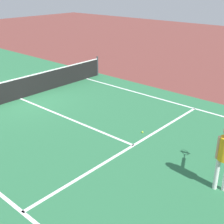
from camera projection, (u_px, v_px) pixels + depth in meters
ground_plane at (21, 99)px, 13.62m from camera, size 60.00×60.00×0.00m
court_surface_inbounds at (21, 99)px, 13.62m from camera, size 10.62×24.40×0.00m
line_sideline_left at (11, 203)px, 7.17m from camera, size 0.10×11.89×0.01m
line_sideline_right at (185, 106)px, 12.83m from camera, size 0.10×11.89×0.01m
line_service_near at (133, 145)px, 9.72m from camera, size 8.22×0.10×0.01m
line_center_service at (68, 118)px, 11.67m from camera, size 0.10×6.40×0.01m
net at (19, 88)px, 13.43m from camera, size 10.04×0.09×1.07m
tennis_ball_mid_court at (142, 132)px, 10.52m from camera, size 0.07×0.07×0.07m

